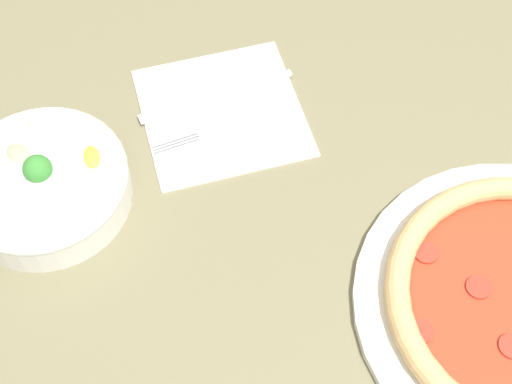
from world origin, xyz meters
The scene contains 5 objects.
dining_table centered at (0.00, 0.00, 0.65)m, with size 1.26×0.89×0.76m.
bowl centered at (0.14, 0.31, 0.78)m, with size 0.19×0.19×0.07m.
napkin centered at (0.20, 0.09, 0.76)m, with size 0.19×0.19×0.00m.
fork centered at (0.17, 0.09, 0.76)m, with size 0.03×0.19×0.00m.
knife centered at (0.23, 0.08, 0.76)m, with size 0.03×0.20×0.01m.
Camera 1 is at (-0.33, 0.21, 1.44)m, focal length 50.00 mm.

